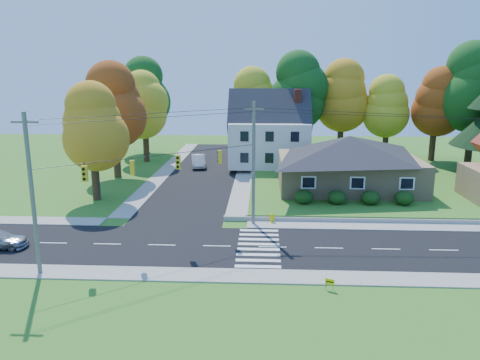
{
  "coord_description": "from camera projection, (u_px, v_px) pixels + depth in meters",
  "views": [
    {
      "loc": [
        -0.75,
        -31.51,
        12.23
      ],
      "look_at": [
        -2.73,
        8.0,
        3.05
      ],
      "focal_mm": 35.0,
      "sensor_mm": 36.0,
      "label": 1
    }
  ],
  "objects": [
    {
      "name": "tree_lot_5",
      "position": [
        476.0,
        88.0,
        58.98
      ],
      "size": [
        8.4,
        8.4,
        15.64
      ],
      "color": "#3F2A19",
      "rests_on": "lawn"
    },
    {
      "name": "road_cross",
      "position": [
        206.0,
        171.0,
        59.06
      ],
      "size": [
        8.0,
        44.0,
        0.02
      ],
      "primitive_type": "cube",
      "color": "black",
      "rests_on": "ground"
    },
    {
      "name": "tree_lot_4",
      "position": [
        436.0,
        102.0,
        61.56
      ],
      "size": [
        6.72,
        6.72,
        12.51
      ],
      "color": "#3F2A19",
      "rests_on": "lawn"
    },
    {
      "name": "white_car",
      "position": [
        198.0,
        161.0,
        61.2
      ],
      "size": [
        2.47,
        5.05,
        1.59
      ],
      "primitive_type": "imported",
      "rotation": [
        0.0,
        0.0,
        0.17
      ],
      "color": "#BDBDBD",
      "rests_on": "road_cross"
    },
    {
      "name": "lawn",
      "position": [
        384.0,
        180.0,
        53.12
      ],
      "size": [
        30.0,
        30.0,
        0.5
      ],
      "primitive_type": "cube",
      "color": "#3D7923",
      "rests_on": "ground"
    },
    {
      "name": "sidewalk_south",
      "position": [
        274.0,
        277.0,
        28.51
      ],
      "size": [
        90.0,
        2.0,
        0.08
      ],
      "primitive_type": "cube",
      "color": "#9C9A90",
      "rests_on": "ground"
    },
    {
      "name": "road_main",
      "position": [
        273.0,
        247.0,
        33.38
      ],
      "size": [
        90.0,
        8.0,
        0.02
      ],
      "primitive_type": "cube",
      "color": "black",
      "rests_on": "ground"
    },
    {
      "name": "tree_lot_3",
      "position": [
        388.0,
        107.0,
        62.98
      ],
      "size": [
        6.16,
        6.16,
        11.47
      ],
      "color": "#3F2A19",
      "rests_on": "lawn"
    },
    {
      "name": "fire_hydrant",
      "position": [
        272.0,
        218.0,
        38.72
      ],
      "size": [
        0.45,
        0.36,
        0.82
      ],
      "color": "#E8D900",
      "rests_on": "ground"
    },
    {
      "name": "colonial_house",
      "position": [
        270.0,
        133.0,
        59.58
      ],
      "size": [
        10.4,
        8.4,
        9.6
      ],
      "color": "silver",
      "rests_on": "lawn"
    },
    {
      "name": "tree_lot_0",
      "position": [
        255.0,
        101.0,
        64.68
      ],
      "size": [
        6.72,
        6.72,
        12.51
      ],
      "color": "#3F2A19",
      "rests_on": "lawn"
    },
    {
      "name": "tree_west_3",
      "position": [
        144.0,
        93.0,
        71.16
      ],
      "size": [
        7.84,
        7.84,
        14.6
      ],
      "color": "#3F2A19",
      "rests_on": "ground"
    },
    {
      "name": "traffic_infrastructure",
      "position": [
        271.0,
        173.0,
        33.54
      ],
      "size": [
        38.1,
        10.66,
        10.0
      ],
      "color": "#666059",
      "rests_on": "ground"
    },
    {
      "name": "hedge_row",
      "position": [
        354.0,
        197.0,
        42.29
      ],
      "size": [
        10.7,
        1.7,
        1.27
      ],
      "color": "#163A10",
      "rests_on": "lawn"
    },
    {
      "name": "ranch_house",
      "position": [
        348.0,
        161.0,
        47.82
      ],
      "size": [
        14.6,
        10.6,
        5.4
      ],
      "color": "tan",
      "rests_on": "lawn"
    },
    {
      "name": "sidewalk_north",
      "position": [
        271.0,
        224.0,
        38.24
      ],
      "size": [
        90.0,
        2.0,
        0.08
      ],
      "primitive_type": "cube",
      "color": "#9C9A90",
      "rests_on": "ground"
    },
    {
      "name": "tree_west_0",
      "position": [
        92.0,
        127.0,
        44.27
      ],
      "size": [
        6.16,
        6.16,
        11.47
      ],
      "color": "#3F2A19",
      "rests_on": "ground"
    },
    {
      "name": "ground",
      "position": [
        273.0,
        247.0,
        33.38
      ],
      "size": [
        120.0,
        120.0,
        0.0
      ],
      "primitive_type": "plane",
      "color": "#3D7923"
    },
    {
      "name": "tree_lot_2",
      "position": [
        342.0,
        96.0,
        63.95
      ],
      "size": [
        7.28,
        7.28,
        13.56
      ],
      "color": "#3F2A19",
      "rests_on": "lawn"
    },
    {
      "name": "tree_west_2",
      "position": [
        144.0,
        105.0,
        63.58
      ],
      "size": [
        6.72,
        6.72,
        12.51
      ],
      "color": "#3F2A19",
      "rests_on": "ground"
    },
    {
      "name": "tree_lot_1",
      "position": [
        299.0,
        92.0,
        63.12
      ],
      "size": [
        7.84,
        7.84,
        14.6
      ],
      "color": "#3F2A19",
      "rests_on": "lawn"
    },
    {
      "name": "yard_sign",
      "position": [
        330.0,
        282.0,
        26.74
      ],
      "size": [
        0.52,
        0.24,
        0.69
      ],
      "color": "black",
      "rests_on": "ground"
    },
    {
      "name": "tree_west_1",
      "position": [
        114.0,
        105.0,
        53.75
      ],
      "size": [
        7.28,
        7.28,
        13.56
      ],
      "color": "#3F2A19",
      "rests_on": "ground"
    }
  ]
}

